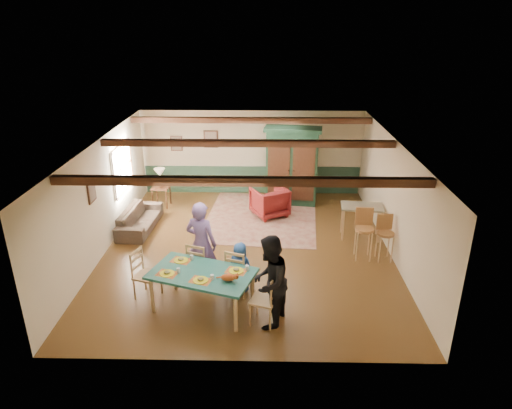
{
  "coord_description": "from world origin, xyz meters",
  "views": [
    {
      "loc": [
        0.43,
        -10.09,
        5.36
      ],
      "look_at": [
        0.21,
        0.14,
        1.15
      ],
      "focal_mm": 32.0,
      "sensor_mm": 36.0,
      "label": 1
    }
  ],
  "objects_px": {
    "table_lamp": "(160,178)",
    "bar_stool_right": "(385,239)",
    "dining_table": "(203,291)",
    "dining_chair_end_left": "(147,275)",
    "end_table": "(162,196)",
    "cat": "(228,277)",
    "armoire": "(292,166)",
    "counter_table": "(361,222)",
    "bar_stool_left": "(364,235)",
    "dining_chair_far_right": "(239,270)",
    "dining_chair_far_left": "(200,263)",
    "person_woman": "(269,282)",
    "sofa": "(140,219)",
    "person_man": "(201,244)",
    "dining_chair_end_right": "(264,299)",
    "person_child": "(240,267)",
    "armchair": "(270,202)"
  },
  "relations": [
    {
      "from": "dining_chair_far_right",
      "to": "person_woman",
      "type": "relative_size",
      "value": 0.58
    },
    {
      "from": "dining_chair_end_right",
      "to": "dining_chair_end_left",
      "type": "bearing_deg",
      "value": -90.0
    },
    {
      "from": "dining_chair_far_right",
      "to": "person_child",
      "type": "relative_size",
      "value": 0.95
    },
    {
      "from": "end_table",
      "to": "table_lamp",
      "type": "xyz_separation_m",
      "value": [
        0.0,
        0.0,
        0.6
      ]
    },
    {
      "from": "person_child",
      "to": "armoire",
      "type": "distance_m",
      "value": 5.18
    },
    {
      "from": "armoire",
      "to": "table_lamp",
      "type": "xyz_separation_m",
      "value": [
        -3.96,
        -0.37,
        -0.27
      ]
    },
    {
      "from": "person_woman",
      "to": "table_lamp",
      "type": "relative_size",
      "value": 3.14
    },
    {
      "from": "dining_table",
      "to": "dining_chair_end_left",
      "type": "xyz_separation_m",
      "value": [
        -1.19,
        0.4,
        0.11
      ]
    },
    {
      "from": "dining_chair_end_left",
      "to": "bar_stool_left",
      "type": "height_order",
      "value": "bar_stool_left"
    },
    {
      "from": "bar_stool_right",
      "to": "person_woman",
      "type": "bearing_deg",
      "value": -140.18
    },
    {
      "from": "person_child",
      "to": "dining_chair_far_left",
      "type": "bearing_deg",
      "value": 5.71
    },
    {
      "from": "person_man",
      "to": "counter_table",
      "type": "height_order",
      "value": "person_man"
    },
    {
      "from": "person_woman",
      "to": "sofa",
      "type": "relative_size",
      "value": 0.92
    },
    {
      "from": "dining_chair_end_left",
      "to": "end_table",
      "type": "height_order",
      "value": "dining_chair_end_left"
    },
    {
      "from": "counter_table",
      "to": "bar_stool_left",
      "type": "bearing_deg",
      "value": -97.86
    },
    {
      "from": "end_table",
      "to": "bar_stool_right",
      "type": "distance_m",
      "value": 6.79
    },
    {
      "from": "armoire",
      "to": "sofa",
      "type": "xyz_separation_m",
      "value": [
        -4.22,
        -1.98,
        -0.9
      ]
    },
    {
      "from": "armoire",
      "to": "bar_stool_left",
      "type": "height_order",
      "value": "armoire"
    },
    {
      "from": "dining_chair_end_right",
      "to": "person_man",
      "type": "xyz_separation_m",
      "value": [
        -1.32,
        1.37,
        0.42
      ]
    },
    {
      "from": "person_woman",
      "to": "dining_chair_far_left",
      "type": "bearing_deg",
      "value": -113.57
    },
    {
      "from": "bar_stool_left",
      "to": "dining_chair_far_right",
      "type": "bearing_deg",
      "value": -148.79
    },
    {
      "from": "cat",
      "to": "armoire",
      "type": "bearing_deg",
      "value": 94.79
    },
    {
      "from": "cat",
      "to": "bar_stool_left",
      "type": "relative_size",
      "value": 0.32
    },
    {
      "from": "dining_chair_end_left",
      "to": "person_child",
      "type": "relative_size",
      "value": 0.95
    },
    {
      "from": "dining_chair_end_right",
      "to": "person_man",
      "type": "relative_size",
      "value": 0.55
    },
    {
      "from": "table_lamp",
      "to": "bar_stool_right",
      "type": "xyz_separation_m",
      "value": [
        5.98,
        -3.22,
        -0.36
      ]
    },
    {
      "from": "dining_chair_far_left",
      "to": "bar_stool_left",
      "type": "distance_m",
      "value": 3.91
    },
    {
      "from": "dining_chair_end_left",
      "to": "armoire",
      "type": "bearing_deg",
      "value": -12.65
    },
    {
      "from": "dining_table",
      "to": "person_child",
      "type": "xyz_separation_m",
      "value": [
        0.69,
        0.69,
        0.14
      ]
    },
    {
      "from": "end_table",
      "to": "bar_stool_left",
      "type": "height_order",
      "value": "bar_stool_left"
    },
    {
      "from": "dining_chair_far_right",
      "to": "dining_chair_end_right",
      "type": "bearing_deg",
      "value": 136.17
    },
    {
      "from": "dining_chair_far_left",
      "to": "cat",
      "type": "relative_size",
      "value": 2.64
    },
    {
      "from": "dining_table",
      "to": "counter_table",
      "type": "height_order",
      "value": "counter_table"
    },
    {
      "from": "dining_chair_far_left",
      "to": "dining_chair_end_left",
      "type": "height_order",
      "value": "same"
    },
    {
      "from": "sofa",
      "to": "person_woman",
      "type": "bearing_deg",
      "value": -136.17
    },
    {
      "from": "cat",
      "to": "dining_chair_end_right",
      "type": "bearing_deg",
      "value": 9.46
    },
    {
      "from": "dining_chair_far_right",
      "to": "counter_table",
      "type": "height_order",
      "value": "dining_chair_far_right"
    },
    {
      "from": "dining_chair_far_right",
      "to": "end_table",
      "type": "relative_size",
      "value": 1.66
    },
    {
      "from": "cat",
      "to": "end_table",
      "type": "relative_size",
      "value": 0.63
    },
    {
      "from": "end_table",
      "to": "dining_chair_end_left",
      "type": "bearing_deg",
      "value": -81.16
    },
    {
      "from": "dining_chair_end_left",
      "to": "armoire",
      "type": "relative_size",
      "value": 0.44
    },
    {
      "from": "person_woman",
      "to": "table_lamp",
      "type": "height_order",
      "value": "person_woman"
    },
    {
      "from": "end_table",
      "to": "dining_table",
      "type": "bearing_deg",
      "value": -69.75
    },
    {
      "from": "dining_chair_far_right",
      "to": "dining_chair_end_left",
      "type": "bearing_deg",
      "value": 24.92
    },
    {
      "from": "armchair",
      "to": "bar_stool_right",
      "type": "relative_size",
      "value": 0.84
    },
    {
      "from": "dining_chair_end_left",
      "to": "person_man",
      "type": "height_order",
      "value": "person_man"
    },
    {
      "from": "dining_chair_far_left",
      "to": "end_table",
      "type": "relative_size",
      "value": 1.66
    },
    {
      "from": "cat",
      "to": "bar_stool_right",
      "type": "height_order",
      "value": "bar_stool_right"
    },
    {
      "from": "dining_chair_end_right",
      "to": "cat",
      "type": "distance_m",
      "value": 0.78
    },
    {
      "from": "person_woman",
      "to": "bar_stool_left",
      "type": "relative_size",
      "value": 1.46
    }
  ]
}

